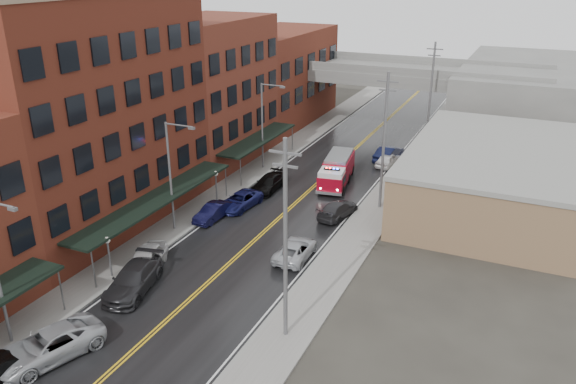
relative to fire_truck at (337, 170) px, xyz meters
The scene contains 31 objects.
road 9.25m from the fire_truck, 100.92° to the right, with size 11.00×160.00×0.02m, color black.
sidewalk_left 12.80m from the fire_truck, 135.20° to the right, with size 3.00×160.00×0.15m, color slate.
sidewalk_right 10.65m from the fire_truck, 58.15° to the right, with size 3.00×160.00×0.15m, color slate.
curb_left 11.70m from the fire_truck, 129.46° to the right, with size 0.30×160.00×0.15m, color gray.
curb_right 9.88m from the fire_truck, 66.38° to the right, with size 0.30×160.00×0.15m, color gray.
brick_building_b 23.19m from the fire_truck, 133.27° to the right, with size 9.00×20.00×18.00m, color #5C2118.
brick_building_c 16.27m from the fire_truck, behind, with size 9.00×15.00×15.00m, color brown.
brick_building_far 24.67m from the fire_truck, 128.30° to the left, with size 9.00×20.00×12.00m, color maroon.
tan_building 14.35m from the fire_truck, ahead, with size 14.00×22.00×5.00m, color #8F6A4D.
right_far_block 35.13m from the fire_truck, 62.33° to the left, with size 18.00×30.00×8.00m, color slate.
awning_1 18.50m from the fire_truck, 120.01° to the right, with size 2.60×18.00×3.09m.
awning_2 9.47m from the fire_truck, behind, with size 2.60×13.00×3.09m.
globe_lamp_1 24.38m from the fire_truck, 109.49° to the right, with size 0.44×0.44×3.12m.
globe_lamp_2 12.13m from the fire_truck, 132.20° to the right, with size 0.44×0.44×3.12m.
street_lamp_1 17.50m from the fire_truck, 118.95° to the right, with size 2.64×0.22×9.00m.
street_lamp_2 9.14m from the fire_truck, behind, with size 2.64×0.22×9.00m.
utility_pole_0 25.06m from the fire_truck, 77.14° to the right, with size 1.80×0.24×12.00m.
utility_pole_1 8.31m from the fire_truck, 35.94° to the right, with size 1.80×0.24×12.00m.
utility_pole_2 17.62m from the fire_truck, 71.16° to the left, with size 1.80×0.24×12.00m.
overpass 23.54m from the fire_truck, 94.29° to the left, with size 40.00×10.00×7.50m.
fire_truck is the anchor object (origin of this frame).
parked_car_left_2 31.50m from the fire_truck, 100.05° to the right, with size 2.71×5.88×1.63m, color #A3A6AB.
parked_car_left_3 24.29m from the fire_truck, 103.55° to the right, with size 2.35×5.77×1.68m, color #242426.
parked_car_left_4 22.14m from the fire_truck, 107.41° to the right, with size 1.93×4.81×1.64m, color #B4B4B4.
parked_car_left_5 13.75m from the fire_truck, 119.26° to the right, with size 1.43×4.09×1.35m, color black.
parked_car_left_6 10.65m from the fire_truck, 123.20° to the right, with size 2.24×4.85×1.35m, color #14174B.
parked_car_left_7 6.81m from the fire_truck, 141.99° to the right, with size 1.99×4.90×1.42m, color black.
parked_car_right_0 15.36m from the fire_truck, 81.51° to the right, with size 2.19×4.76×1.32m, color #AAADB2.
parked_car_right_1 7.65m from the fire_truck, 69.50° to the right, with size 1.91×4.70×1.36m, color #28272A.
parked_car_right_2 7.97m from the fire_truck, 65.67° to the left, with size 1.67×4.16×1.42m, color silver.
parked_car_right_3 9.31m from the fire_truck, 71.94° to the left, with size 1.75×5.01×1.65m, color black.
Camera 1 is at (18.42, -9.55, 20.16)m, focal length 35.00 mm.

